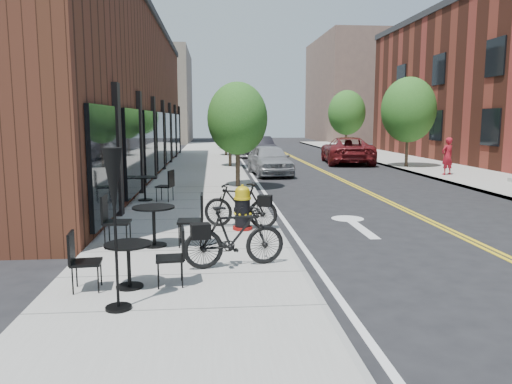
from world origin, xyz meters
name	(u,v)px	position (x,y,z in m)	size (l,w,h in m)	color
ground	(292,254)	(0.00, 0.00, 0.00)	(120.00, 120.00, 0.00)	black
sidewalk_near	(201,185)	(-2.00, 10.00, 0.06)	(4.00, 70.00, 0.12)	#9E9B93
sidewalk_far	(495,181)	(10.00, 10.00, 0.06)	(4.00, 70.00, 0.12)	#9E9B93
building_near	(101,99)	(-6.50, 14.00, 3.50)	(5.00, 28.00, 7.00)	#472416
bg_building_left	(154,97)	(-8.00, 48.00, 5.00)	(8.00, 14.00, 10.00)	#726656
bg_building_right	(359,90)	(16.00, 50.00, 6.00)	(10.00, 16.00, 12.00)	brown
tree_near_a	(238,119)	(-0.60, 9.00, 2.60)	(2.20, 2.20, 3.81)	#382B1E
tree_near_b	(230,117)	(-0.60, 17.00, 2.71)	(2.30, 2.30, 3.98)	#382B1E
tree_near_c	(226,120)	(-0.60, 25.00, 2.53)	(2.10, 2.10, 3.67)	#382B1E
tree_near_d	(223,117)	(-0.60, 33.00, 2.79)	(2.40, 2.40, 4.11)	#382B1E
tree_far_b	(408,110)	(8.60, 16.00, 3.06)	(2.80, 2.80, 4.62)	#382B1E
tree_far_c	(347,113)	(8.60, 28.00, 3.06)	(2.80, 2.80, 4.62)	#382B1E
fire_hydrant	(242,208)	(-0.86, 1.71, 0.61)	(0.57, 0.57, 1.03)	maroon
bicycle_left	(240,205)	(-0.90, 1.91, 0.64)	(0.49, 1.73, 1.04)	black
bicycle_right	(235,236)	(-1.17, -1.14, 0.64)	(0.49, 1.74, 1.05)	black
bistro_set_a	(129,259)	(-2.77, -2.07, 0.56)	(1.64, 0.76, 0.87)	black
bistro_set_b	(154,220)	(-2.68, 0.37, 0.64)	(1.89, 0.82, 1.03)	black
bistro_set_c	(145,185)	(-3.60, 6.02, 0.60)	(1.80, 0.95, 0.95)	black
patio_umbrella	(114,195)	(-2.77, -2.92, 1.64)	(0.34, 0.34, 2.12)	black
parked_car_a	(270,160)	(1.13, 13.72, 0.71)	(1.68, 4.19, 1.43)	gray
parked_car_b	(259,148)	(1.51, 22.99, 0.74)	(1.56, 4.46, 1.47)	black
parked_car_c	(251,146)	(1.17, 25.34, 0.71)	(1.99, 4.89, 1.42)	#ADADB2
parked_car_far	(347,150)	(6.30, 19.29, 0.78)	(2.58, 5.59, 1.55)	maroon
pedestrian	(447,156)	(8.91, 12.07, 0.95)	(0.61, 0.40, 1.67)	maroon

